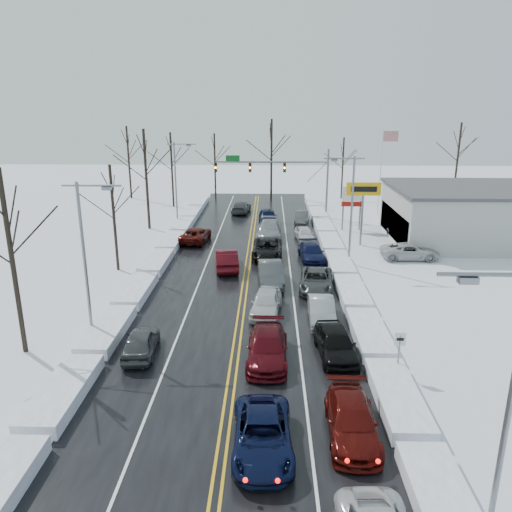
{
  "coord_description": "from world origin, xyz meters",
  "views": [
    {
      "loc": [
        1.78,
        -30.2,
        12.99
      ],
      "look_at": [
        0.85,
        3.97,
        2.5
      ],
      "focal_mm": 35.0,
      "sensor_mm": 36.0,
      "label": 1
    }
  ],
  "objects_px": {
    "traffic_signal_mast": "(284,171)",
    "flagpole": "(382,165)",
    "dealership_building": "(497,214)",
    "oncoming_car_0": "(227,269)",
    "tires_plus_sign": "(363,193)"
  },
  "relations": [
    {
      "from": "traffic_signal_mast",
      "to": "flagpole",
      "type": "distance_m",
      "value": 11.9
    },
    {
      "from": "dealership_building",
      "to": "oncoming_car_0",
      "type": "distance_m",
      "value": 27.49
    },
    {
      "from": "traffic_signal_mast",
      "to": "tires_plus_sign",
      "type": "height_order",
      "value": "traffic_signal_mast"
    },
    {
      "from": "flagpole",
      "to": "oncoming_car_0",
      "type": "relative_size",
      "value": 1.99
    },
    {
      "from": "traffic_signal_mast",
      "to": "flagpole",
      "type": "relative_size",
      "value": 1.33
    },
    {
      "from": "traffic_signal_mast",
      "to": "tires_plus_sign",
      "type": "distance_m",
      "value": 13.92
    },
    {
      "from": "traffic_signal_mast",
      "to": "flagpole",
      "type": "xyz_separation_m",
      "value": [
        11.72,
        2.01,
        0.45
      ]
    },
    {
      "from": "flagpole",
      "to": "dealership_building",
      "type": "height_order",
      "value": "flagpole"
    },
    {
      "from": "traffic_signal_mast",
      "to": "tires_plus_sign",
      "type": "bearing_deg",
      "value": -59.54
    },
    {
      "from": "tires_plus_sign",
      "to": "oncoming_car_0",
      "type": "bearing_deg",
      "value": -148.55
    },
    {
      "from": "dealership_building",
      "to": "tires_plus_sign",
      "type": "bearing_deg",
      "value": -171.53
    },
    {
      "from": "tires_plus_sign",
      "to": "dealership_building",
      "type": "height_order",
      "value": "tires_plus_sign"
    },
    {
      "from": "traffic_signal_mast",
      "to": "flagpole",
      "type": "height_order",
      "value": "flagpole"
    },
    {
      "from": "traffic_signal_mast",
      "to": "dealership_building",
      "type": "relative_size",
      "value": 0.65
    },
    {
      "from": "flagpole",
      "to": "dealership_building",
      "type": "xyz_separation_m",
      "value": [
        8.8,
        -12.0,
        -3.27
      ]
    }
  ]
}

